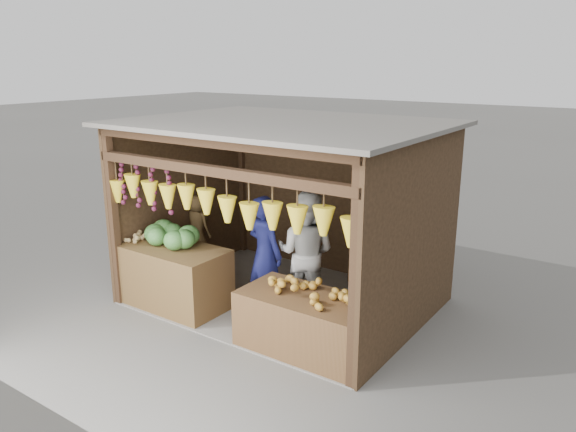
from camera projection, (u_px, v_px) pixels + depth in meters
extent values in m
plane|color=#514F49|center=(284.00, 301.00, 8.38)|extent=(80.00, 80.00, 0.00)
cube|color=slate|center=(284.00, 300.00, 8.38)|extent=(4.00, 3.00, 0.02)
cube|color=black|center=(336.00, 197.00, 9.21)|extent=(4.00, 0.06, 2.60)
cube|color=black|center=(183.00, 198.00, 9.13)|extent=(0.06, 3.00, 2.60)
cube|color=black|center=(415.00, 242.00, 6.93)|extent=(0.06, 3.00, 2.60)
cube|color=#605B54|center=(283.00, 123.00, 7.67)|extent=(4.30, 3.30, 0.06)
cube|color=black|center=(113.00, 218.00, 7.95)|extent=(0.11, 0.11, 2.60)
cube|color=black|center=(356.00, 277.00, 5.82)|extent=(0.11, 0.11, 2.60)
cube|color=black|center=(242.00, 183.00, 10.23)|extent=(0.11, 0.11, 2.60)
cube|color=black|center=(450.00, 215.00, 8.10)|extent=(0.11, 0.11, 2.60)
cube|color=black|center=(213.00, 171.00, 6.65)|extent=(4.00, 0.12, 0.12)
cube|color=black|center=(212.00, 142.00, 6.55)|extent=(4.00, 0.12, 0.12)
cube|color=#382314|center=(389.00, 224.00, 8.55)|extent=(1.25, 0.30, 0.05)
cube|color=#382314|center=(354.00, 250.00, 9.01)|extent=(0.05, 0.28, 1.05)
cube|color=#382314|center=(423.00, 264.00, 8.37)|extent=(0.05, 0.28, 1.05)
cube|color=blue|center=(384.00, 235.00, 8.45)|extent=(1.25, 0.02, 0.30)
cube|color=#54381C|center=(173.00, 277.00, 8.11)|extent=(1.61, 0.85, 0.89)
cube|color=#492E18|center=(307.00, 324.00, 6.84)|extent=(1.69, 0.85, 0.72)
cube|color=black|center=(199.00, 263.00, 9.44)|extent=(0.35, 0.35, 0.33)
imported|color=#14174C|center=(265.00, 254.00, 7.88)|extent=(0.69, 0.52, 1.68)
imported|color=silver|center=(306.00, 253.00, 7.81)|extent=(0.99, 0.86, 1.76)
imported|color=brown|center=(198.00, 225.00, 9.25)|extent=(0.52, 0.36, 1.01)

